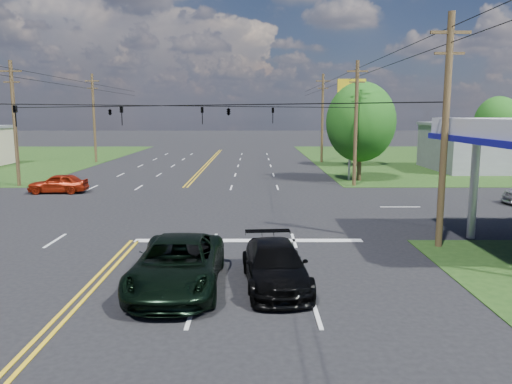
{
  "coord_description": "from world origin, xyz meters",
  "views": [
    {
      "loc": [
        5.27,
        -17.33,
        5.52
      ],
      "look_at": [
        5.34,
        6.0,
        1.87
      ],
      "focal_mm": 35.0,
      "sensor_mm": 36.0,
      "label": 1
    }
  ],
  "objects_px": {
    "pole_right_far": "(322,117)",
    "suv_black": "(275,265)",
    "pole_nw": "(15,122)",
    "tree_right_a": "(361,122)",
    "pole_left_far": "(94,117)",
    "tree_far_r": "(498,122)",
    "tree_right_b": "(360,126)",
    "pole_se": "(445,129)",
    "pole_ne": "(356,122)",
    "retail_ne": "(504,148)",
    "pickup_dkgreen": "(177,265)"
  },
  "relations": [
    {
      "from": "tree_right_a",
      "to": "tree_right_b",
      "type": "xyz_separation_m",
      "value": [
        2.5,
        12.0,
        -0.65
      ]
    },
    {
      "from": "pole_ne",
      "to": "pole_right_far",
      "type": "bearing_deg",
      "value": 90.0
    },
    {
      "from": "pole_right_far",
      "to": "suv_black",
      "type": "bearing_deg",
      "value": -99.59
    },
    {
      "from": "suv_black",
      "to": "retail_ne",
      "type": "bearing_deg",
      "value": 49.77
    },
    {
      "from": "tree_right_b",
      "to": "suv_black",
      "type": "xyz_separation_m",
      "value": [
        -10.56,
        -37.82,
        -3.52
      ]
    },
    {
      "from": "retail_ne",
      "to": "pole_ne",
      "type": "xyz_separation_m",
      "value": [
        -17.0,
        -11.0,
        2.72
      ]
    },
    {
      "from": "pole_se",
      "to": "pole_ne",
      "type": "xyz_separation_m",
      "value": [
        0.0,
        18.0,
        0.0
      ]
    },
    {
      "from": "pole_nw",
      "to": "tree_right_a",
      "type": "bearing_deg",
      "value": 6.34
    },
    {
      "from": "pole_right_far",
      "to": "suv_black",
      "type": "xyz_separation_m",
      "value": [
        -7.06,
        -41.82,
        -4.47
      ]
    },
    {
      "from": "pole_left_far",
      "to": "pickup_dkgreen",
      "type": "bearing_deg",
      "value": -69.39
    },
    {
      "from": "pickup_dkgreen",
      "to": "suv_black",
      "type": "height_order",
      "value": "pickup_dkgreen"
    },
    {
      "from": "pickup_dkgreen",
      "to": "pole_left_far",
      "type": "bearing_deg",
      "value": 110.38
    },
    {
      "from": "pole_nw",
      "to": "tree_right_b",
      "type": "relative_size",
      "value": 1.34
    },
    {
      "from": "suv_black",
      "to": "tree_far_r",
      "type": "bearing_deg",
      "value": 52.57
    },
    {
      "from": "pole_ne",
      "to": "suv_black",
      "type": "bearing_deg",
      "value": -107.2
    },
    {
      "from": "pole_se",
      "to": "pole_nw",
      "type": "relative_size",
      "value": 1.0
    },
    {
      "from": "pole_ne",
      "to": "pole_left_far",
      "type": "height_order",
      "value": "pole_left_far"
    },
    {
      "from": "tree_right_b",
      "to": "tree_right_a",
      "type": "bearing_deg",
      "value": -101.77
    },
    {
      "from": "pole_se",
      "to": "suv_black",
      "type": "bearing_deg",
      "value": -145.67
    },
    {
      "from": "tree_right_b",
      "to": "tree_far_r",
      "type": "xyz_separation_m",
      "value": [
        17.5,
        6.0,
        0.33
      ]
    },
    {
      "from": "suv_black",
      "to": "pole_nw",
      "type": "bearing_deg",
      "value": 124.88
    },
    {
      "from": "tree_right_a",
      "to": "pole_nw",
      "type": "bearing_deg",
      "value": -173.66
    },
    {
      "from": "pole_ne",
      "to": "pickup_dkgreen",
      "type": "xyz_separation_m",
      "value": [
        -10.17,
        -23.08,
        -4.11
      ]
    },
    {
      "from": "pole_se",
      "to": "pickup_dkgreen",
      "type": "relative_size",
      "value": 1.64
    },
    {
      "from": "pole_left_far",
      "to": "tree_far_r",
      "type": "distance_m",
      "value": 47.05
    },
    {
      "from": "tree_right_b",
      "to": "tree_far_r",
      "type": "bearing_deg",
      "value": 18.92
    },
    {
      "from": "pole_nw",
      "to": "tree_right_a",
      "type": "relative_size",
      "value": 1.16
    },
    {
      "from": "pole_se",
      "to": "tree_far_r",
      "type": "bearing_deg",
      "value": 61.7
    },
    {
      "from": "retail_ne",
      "to": "tree_right_a",
      "type": "relative_size",
      "value": 1.71
    },
    {
      "from": "pole_left_far",
      "to": "tree_right_a",
      "type": "xyz_separation_m",
      "value": [
        27.0,
        -16.0,
        -0.3
      ]
    },
    {
      "from": "pole_ne",
      "to": "suv_black",
      "type": "distance_m",
      "value": 24.26
    },
    {
      "from": "retail_ne",
      "to": "suv_black",
      "type": "xyz_separation_m",
      "value": [
        -24.06,
        -33.82,
        -1.5
      ]
    },
    {
      "from": "retail_ne",
      "to": "pole_se",
      "type": "distance_m",
      "value": 33.72
    },
    {
      "from": "pole_nw",
      "to": "tree_right_b",
      "type": "bearing_deg",
      "value": 26.95
    },
    {
      "from": "tree_right_a",
      "to": "suv_black",
      "type": "height_order",
      "value": "tree_right_a"
    },
    {
      "from": "pole_nw",
      "to": "pole_left_far",
      "type": "xyz_separation_m",
      "value": [
        0.0,
        19.0,
        0.25
      ]
    },
    {
      "from": "pole_ne",
      "to": "pole_right_far",
      "type": "height_order",
      "value": "pole_right_far"
    },
    {
      "from": "pole_left_far",
      "to": "pole_se",
      "type": "bearing_deg",
      "value": -54.9
    },
    {
      "from": "pole_ne",
      "to": "suv_black",
      "type": "height_order",
      "value": "pole_ne"
    },
    {
      "from": "pole_nw",
      "to": "suv_black",
      "type": "xyz_separation_m",
      "value": [
        18.94,
        -22.82,
        -4.22
      ]
    },
    {
      "from": "pole_ne",
      "to": "tree_far_r",
      "type": "distance_m",
      "value": 29.7
    },
    {
      "from": "pickup_dkgreen",
      "to": "pole_ne",
      "type": "bearing_deg",
      "value": 65.98
    },
    {
      "from": "tree_right_a",
      "to": "pickup_dkgreen",
      "type": "relative_size",
      "value": 1.41
    },
    {
      "from": "retail_ne",
      "to": "pole_nw",
      "type": "bearing_deg",
      "value": -165.65
    },
    {
      "from": "tree_far_r",
      "to": "pickup_dkgreen",
      "type": "bearing_deg",
      "value": -125.27
    },
    {
      "from": "pole_se",
      "to": "pole_nw",
      "type": "bearing_deg",
      "value": 145.3
    },
    {
      "from": "pole_ne",
      "to": "tree_right_b",
      "type": "xyz_separation_m",
      "value": [
        3.5,
        15.0,
        -0.7
      ]
    },
    {
      "from": "pole_se",
      "to": "pole_ne",
      "type": "relative_size",
      "value": 1.0
    },
    {
      "from": "pole_se",
      "to": "tree_right_a",
      "type": "relative_size",
      "value": 1.16
    },
    {
      "from": "pole_left_far",
      "to": "suv_black",
      "type": "distance_m",
      "value": 46.13
    }
  ]
}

